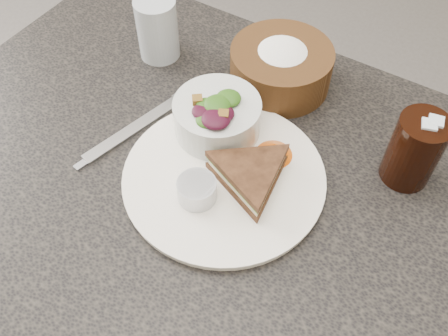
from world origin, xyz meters
TOP-DOWN VIEW (x-y plane):
  - dining_table at (0.00, 0.00)m, footprint 1.00×0.70m
  - dinner_plate at (0.02, -0.00)m, footprint 0.29×0.29m
  - sandwich at (0.06, 0.00)m, footprint 0.19×0.19m
  - salad_bowl at (-0.04, 0.07)m, footprint 0.14×0.14m
  - dressing_ramekin at (0.01, -0.06)m, footprint 0.07×0.07m
  - orange_wedge at (0.06, 0.07)m, footprint 0.08×0.08m
  - fork at (-0.15, 0.01)m, footprint 0.07×0.21m
  - knife at (-0.16, -0.02)m, footprint 0.05×0.18m
  - bread_basket at (-0.01, 0.22)m, footprint 0.18×0.18m
  - cola_glass at (0.24, 0.15)m, footprint 0.09×0.09m
  - water_glass at (-0.23, 0.18)m, footprint 0.10×0.10m

SIDE VIEW (x-z plane):
  - dining_table at x=0.00m, z-range 0.00..0.75m
  - knife at x=-0.16m, z-range 0.75..0.75m
  - fork at x=-0.15m, z-range 0.75..0.76m
  - dinner_plate at x=0.02m, z-range 0.75..0.76m
  - orange_wedge at x=0.06m, z-range 0.76..0.79m
  - dressing_ramekin at x=0.01m, z-range 0.76..0.80m
  - sandwich at x=0.06m, z-range 0.76..0.80m
  - bread_basket at x=-0.01m, z-range 0.75..0.85m
  - salad_bowl at x=-0.04m, z-range 0.76..0.84m
  - water_glass at x=-0.23m, z-range 0.75..0.86m
  - cola_glass at x=0.24m, z-range 0.75..0.88m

